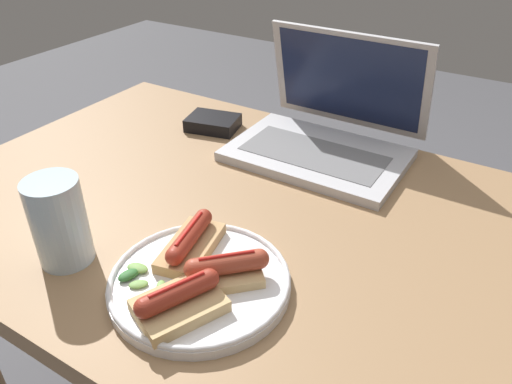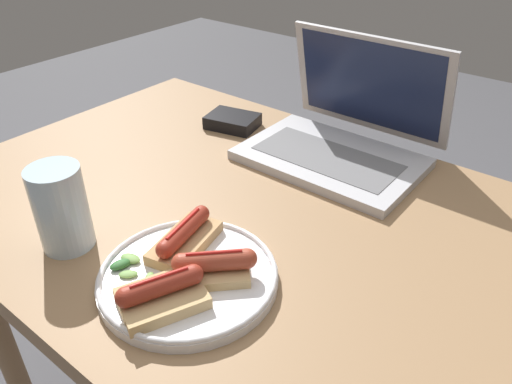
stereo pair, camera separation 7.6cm
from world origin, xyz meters
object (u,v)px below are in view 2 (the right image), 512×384
Objects in this scene: plate at (188,276)px; drinking_glass at (61,208)px; laptop at (342,137)px; external_drive at (233,121)px.

plate is 0.21m from drinking_glass.
plate is (0.02, -0.44, -0.03)m from laptop.
laptop reaches higher than external_drive.
drinking_glass is 1.07× the size of external_drive.
laptop is 0.53m from drinking_glass.
drinking_glass reaches higher than plate.
plate is 2.02× the size of external_drive.
laptop is 0.44m from plate.
external_drive is (-0.07, 0.46, -0.05)m from drinking_glass.
drinking_glass is at bearing -93.85° from external_drive.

